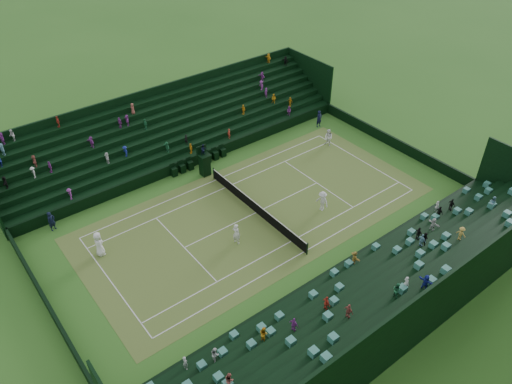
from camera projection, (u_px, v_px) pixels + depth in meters
ground at (256, 213)px, 38.32m from camera, size 160.00×160.00×0.00m
court_surface at (256, 213)px, 38.32m from camera, size 12.97×26.77×0.01m
perimeter_wall_north at (393, 142)px, 45.80m from camera, size 17.17×0.20×1.00m
perimeter_wall_south at (49, 307)px, 30.25m from camera, size 17.17×0.20×1.00m
perimeter_wall_east at (335, 272)px, 32.65m from camera, size 0.20×31.77×1.00m
perimeter_wall_west at (197, 160)px, 43.40m from camera, size 0.20×31.77×1.00m
north_grandstand at (387, 300)px, 29.37m from camera, size 6.60×32.00×4.90m
south_grandstand at (171, 130)px, 45.42m from camera, size 6.60×32.00×4.90m
tennis_net at (256, 207)px, 38.01m from camera, size 11.67×0.10×1.06m
umpire_chair at (204, 162)px, 41.72m from camera, size 0.95×0.95×2.98m
courtside_chairs at (199, 161)px, 43.33m from camera, size 0.50×5.48×1.09m
player_near_west at (99, 244)px, 34.10m from camera, size 0.96×0.64×1.92m
player_near_east at (236, 234)px, 35.10m from camera, size 0.72×0.58×1.71m
player_far_west at (328, 138)px, 45.78m from camera, size 0.85×0.69×1.63m
player_far_east at (322, 201)px, 38.12m from camera, size 1.15×0.74×1.69m
line_judge_north at (319, 119)px, 48.59m from camera, size 0.43×0.64×1.69m
line_judge_south at (52, 221)px, 36.30m from camera, size 0.55×0.68×1.60m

